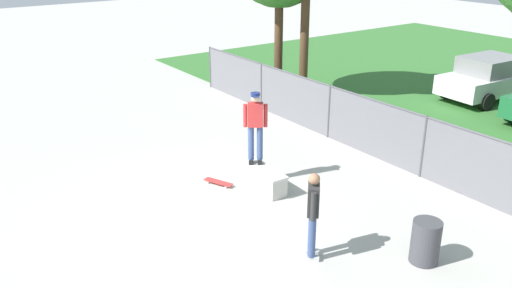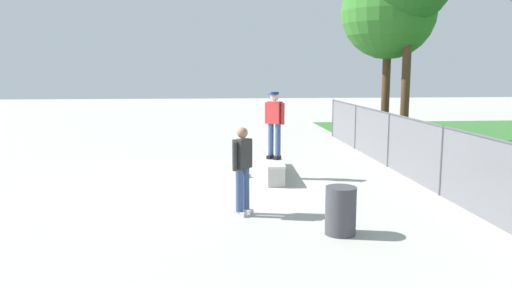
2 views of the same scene
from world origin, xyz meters
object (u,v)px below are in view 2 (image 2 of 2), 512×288
skateboard (242,173)px  trash_bin (341,211)px  skateboarder (274,122)px  tree_near_left (389,12)px  bystander (243,167)px  concrete_ledge (271,165)px

skateboard → trash_bin: 5.42m
skateboarder → tree_near_left: bearing=138.2°
skateboard → trash_bin: bearing=15.9°
tree_near_left → trash_bin: size_ratio=8.00×
bystander → skateboard: bearing=176.7°
skateboarder → skateboard: skateboarder is taller
tree_near_left → trash_bin: tree_near_left is taller
skateboarder → bystander: skateboarder is taller
concrete_ledge → skateboarder: bearing=2.2°
concrete_ledge → bystander: bearing=-15.2°
tree_near_left → bystander: size_ratio=3.86×
concrete_ledge → trash_bin: 5.32m
skateboarder → trash_bin: 4.97m
concrete_ledge → trash_bin: (5.28, 0.63, 0.17)m
concrete_ledge → trash_bin: size_ratio=3.74×
skateboard → concrete_ledge: bearing=94.9°
skateboard → tree_near_left: bearing=131.6°
skateboarder → tree_near_left: 8.51m
tree_near_left → trash_bin: (10.54, -4.53, -4.74)m
skateboard → trash_bin: size_ratio=0.92×
tree_near_left → skateboarder: bearing=-41.8°
trash_bin → bystander: bearing=-129.0°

